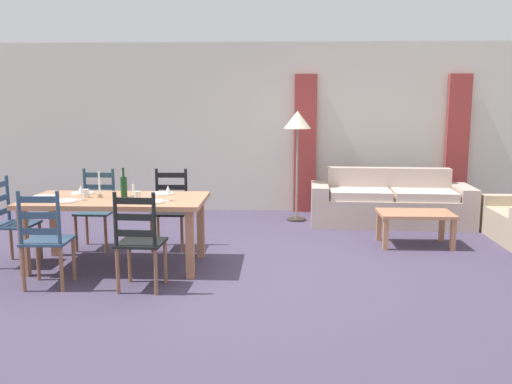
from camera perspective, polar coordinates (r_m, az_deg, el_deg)
The scene contains 30 objects.
ground_plane at distance 5.89m, azimuth -1.83°, elevation -8.13°, with size 9.60×9.60×0.02m, color #453A53.
wall_far at distance 8.93m, azimuth -0.29°, elevation 6.71°, with size 9.60×0.16×2.70m, color beige.
curtain_panel_left at distance 8.80m, azimuth 5.16°, elevation 5.01°, with size 0.35×0.08×2.20m, color #A13934.
curtain_panel_right at distance 9.23m, azimuth 20.26°, elevation 4.67°, with size 0.35×0.08×2.20m, color #A13934.
dining_table at distance 6.03m, azimuth -14.39°, elevation -1.43°, with size 1.90×0.96×0.75m.
dining_chair_near_left at distance 5.56m, azimuth -21.12°, elevation -4.61°, with size 0.43×0.41×0.96m.
dining_chair_near_right at distance 5.23m, azimuth -12.07°, elevation -5.03°, with size 0.44×0.42×0.96m.
dining_chair_far_left at distance 6.92m, azimuth -16.31°, elevation -1.71°, with size 0.43×0.41×0.96m.
dining_chair_far_right at distance 6.70m, azimuth -8.97°, elevation -1.79°, with size 0.42×0.40×0.96m.
dining_chair_head_west at distance 6.50m, azimuth -24.18°, elevation -2.86°, with size 0.41×0.43×0.96m.
dinner_plate_near_left at distance 5.93m, azimuth -19.29°, elevation -0.90°, with size 0.24×0.24×0.02m, color white.
fork_near_left at distance 5.98m, azimuth -20.62°, elevation -0.94°, with size 0.02×0.17×0.01m, color silver.
dinner_plate_near_right at distance 5.65m, azimuth -10.78°, elevation -1.01°, with size 0.24×0.24×0.02m, color white.
fork_near_right at distance 5.69m, azimuth -12.25°, elevation -1.05°, with size 0.02×0.17×0.01m, color silver.
dinner_plate_far_left at distance 6.39m, azimuth -17.64°, elevation -0.11°, with size 0.24×0.24×0.02m, color white.
fork_far_left at distance 6.44m, azimuth -18.90°, elevation -0.15°, with size 0.02×0.17×0.01m, color silver.
dinner_plate_far_right at distance 6.14m, azimuth -9.72°, elevation -0.17°, with size 0.24×0.24×0.02m, color white.
fork_far_right at distance 6.17m, azimuth -11.09°, elevation -0.22°, with size 0.02×0.17×0.01m, color silver.
dinner_plate_head_west at distance 6.28m, azimuth -21.25°, elevation -0.46°, with size 0.24×0.24×0.02m, color white.
fork_head_west at distance 6.34m, azimuth -22.49°, elevation -0.50°, with size 0.02×0.17×0.01m, color silver.
wine_bottle at distance 6.03m, azimuth -13.64°, elevation 0.58°, with size 0.07×0.07×0.32m.
wine_glass_near_left at distance 5.97m, azimuth -17.83°, elevation 0.23°, with size 0.06×0.06×0.16m.
wine_glass_near_right at distance 5.73m, azimuth -9.17°, elevation 0.20°, with size 0.06×0.06×0.16m.
coffee_cup_primary at distance 5.85m, azimuth -12.29°, elevation -0.35°, with size 0.07×0.07×0.09m, color beige.
coffee_cup_secondary at distance 6.13m, azimuth -17.33°, elevation -0.13°, with size 0.07×0.07×0.09m, color beige.
candle_tall at distance 6.07m, azimuth -16.02°, elevation 0.20°, with size 0.05×0.05×0.28m.
candle_short at distance 5.91m, azimuth -12.69°, elevation -0.31°, with size 0.05×0.05×0.16m.
couch at distance 8.20m, azimuth 13.79°, elevation -1.24°, with size 2.32×0.91×0.80m.
coffee_table at distance 7.04m, azimuth 16.29°, elevation -2.55°, with size 0.90×0.56×0.42m.
standing_lamp at distance 8.10m, azimuth 4.35°, elevation 6.85°, with size 0.40×0.40×1.64m.
Camera 1 is at (0.43, -5.61, 1.76)m, focal length 38.31 mm.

